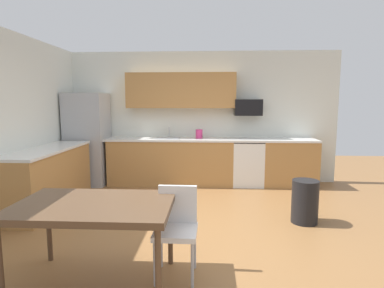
{
  "coord_description": "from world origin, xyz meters",
  "views": [
    {
      "loc": [
        0.27,
        -3.99,
        1.66
      ],
      "look_at": [
        0.0,
        1.0,
        1.0
      ],
      "focal_mm": 29.42,
      "sensor_mm": 36.0,
      "label": 1
    }
  ],
  "objects_px": {
    "refrigerator": "(88,139)",
    "microwave": "(248,107)",
    "dining_table": "(94,209)",
    "trash_bin": "(305,201)",
    "oven_range": "(247,163)",
    "kettle": "(199,134)",
    "chair_near_table": "(177,223)"
  },
  "relations": [
    {
      "from": "chair_near_table",
      "to": "trash_bin",
      "type": "distance_m",
      "value": 2.17
    },
    {
      "from": "refrigerator",
      "to": "trash_bin",
      "type": "distance_m",
      "value": 4.29
    },
    {
      "from": "chair_near_table",
      "to": "refrigerator",
      "type": "bearing_deg",
      "value": 122.85
    },
    {
      "from": "dining_table",
      "to": "trash_bin",
      "type": "xyz_separation_m",
      "value": [
        2.36,
        1.61,
        -0.41
      ]
    },
    {
      "from": "refrigerator",
      "to": "dining_table",
      "type": "bearing_deg",
      "value": -68.11
    },
    {
      "from": "dining_table",
      "to": "kettle",
      "type": "height_order",
      "value": "kettle"
    },
    {
      "from": "refrigerator",
      "to": "kettle",
      "type": "height_order",
      "value": "refrigerator"
    },
    {
      "from": "trash_bin",
      "to": "kettle",
      "type": "relative_size",
      "value": 3.0
    },
    {
      "from": "refrigerator",
      "to": "microwave",
      "type": "xyz_separation_m",
      "value": [
        3.23,
        0.18,
        0.64
      ]
    },
    {
      "from": "oven_range",
      "to": "microwave",
      "type": "bearing_deg",
      "value": 90.0
    },
    {
      "from": "oven_range",
      "to": "microwave",
      "type": "height_order",
      "value": "microwave"
    },
    {
      "from": "microwave",
      "to": "dining_table",
      "type": "relative_size",
      "value": 0.39
    },
    {
      "from": "refrigerator",
      "to": "kettle",
      "type": "xyz_separation_m",
      "value": [
        2.25,
        0.13,
        0.1
      ]
    },
    {
      "from": "oven_range",
      "to": "trash_bin",
      "type": "relative_size",
      "value": 1.52
    },
    {
      "from": "refrigerator",
      "to": "trash_bin",
      "type": "height_order",
      "value": "refrigerator"
    },
    {
      "from": "oven_range",
      "to": "chair_near_table",
      "type": "bearing_deg",
      "value": -107.71
    },
    {
      "from": "oven_range",
      "to": "kettle",
      "type": "distance_m",
      "value": 1.13
    },
    {
      "from": "microwave",
      "to": "dining_table",
      "type": "distance_m",
      "value": 4.22
    },
    {
      "from": "refrigerator",
      "to": "microwave",
      "type": "relative_size",
      "value": 3.41
    },
    {
      "from": "oven_range",
      "to": "dining_table",
      "type": "xyz_separation_m",
      "value": [
        -1.81,
        -3.61,
        0.25
      ]
    },
    {
      "from": "microwave",
      "to": "kettle",
      "type": "xyz_separation_m",
      "value": [
        -0.98,
        -0.05,
        -0.54
      ]
    },
    {
      "from": "chair_near_table",
      "to": "trash_bin",
      "type": "bearing_deg",
      "value": 40.42
    },
    {
      "from": "chair_near_table",
      "to": "trash_bin",
      "type": "relative_size",
      "value": 1.42
    },
    {
      "from": "oven_range",
      "to": "dining_table",
      "type": "bearing_deg",
      "value": -116.57
    },
    {
      "from": "refrigerator",
      "to": "oven_range",
      "type": "distance_m",
      "value": 3.26
    },
    {
      "from": "oven_range",
      "to": "chair_near_table",
      "type": "relative_size",
      "value": 1.07
    },
    {
      "from": "oven_range",
      "to": "trash_bin",
      "type": "bearing_deg",
      "value": -74.46
    },
    {
      "from": "oven_range",
      "to": "kettle",
      "type": "relative_size",
      "value": 4.55
    },
    {
      "from": "trash_bin",
      "to": "refrigerator",
      "type": "bearing_deg",
      "value": 153.09
    },
    {
      "from": "refrigerator",
      "to": "kettle",
      "type": "bearing_deg",
      "value": 3.3
    },
    {
      "from": "dining_table",
      "to": "chair_near_table",
      "type": "distance_m",
      "value": 0.78
    },
    {
      "from": "refrigerator",
      "to": "microwave",
      "type": "height_order",
      "value": "refrigerator"
    }
  ]
}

